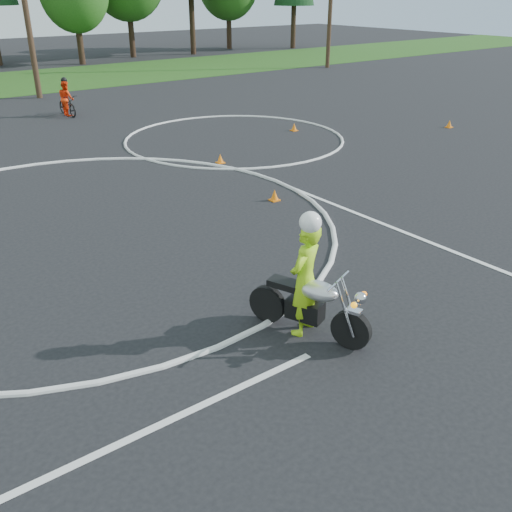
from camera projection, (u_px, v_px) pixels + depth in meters
ground at (133, 278)px, 11.08m from camera, size 120.00×120.00×0.00m
course_markings at (135, 196)px, 15.40m from camera, size 19.05×19.05×0.12m
primary_motorcycle at (311, 305)px, 9.05m from camera, size 0.98×2.05×1.13m
rider_primary_grp at (305, 276)px, 8.94m from camera, size 0.81×0.68×2.10m
rider_second_grp at (67, 102)px, 24.78m from camera, size 0.66×1.71×1.62m
traffic_cones at (224, 177)px, 16.46m from camera, size 21.54×9.13×0.30m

